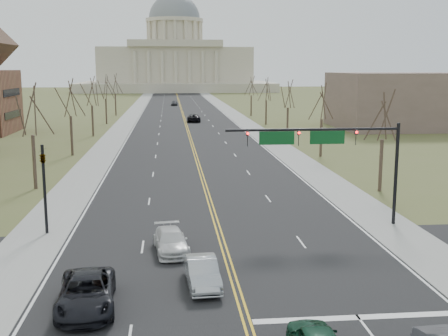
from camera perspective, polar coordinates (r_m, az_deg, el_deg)
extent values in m
plane|color=#535A2D|center=(26.26, 2.03, -14.48)|extent=(600.00, 600.00, 0.00)
cube|color=black|center=(134.14, -4.20, 5.48)|extent=(20.00, 380.00, 0.01)
cube|color=black|center=(31.77, 0.58, -9.98)|extent=(120.00, 14.00, 0.01)
cube|color=gray|center=(134.39, -9.35, 5.38)|extent=(4.00, 380.00, 0.03)
cube|color=gray|center=(134.96, 0.92, 5.53)|extent=(4.00, 380.00, 0.03)
cube|color=gold|center=(134.14, -4.20, 5.48)|extent=(0.42, 380.00, 0.01)
cube|color=silver|center=(134.26, -8.41, 5.40)|extent=(0.15, 380.00, 0.01)
cube|color=silver|center=(134.73, -0.01, 5.53)|extent=(0.15, 380.00, 0.01)
cube|color=silver|center=(26.46, 13.49, -14.53)|extent=(9.50, 0.50, 0.01)
cube|color=beige|center=(273.82, -4.95, 8.27)|extent=(90.00, 60.00, 4.00)
cube|color=beige|center=(273.67, -4.98, 10.37)|extent=(70.00, 40.00, 16.00)
cube|color=beige|center=(253.39, -4.96, 12.53)|extent=(42.00, 3.00, 3.00)
cylinder|color=beige|center=(274.08, -5.03, 13.29)|extent=(24.00, 24.00, 12.00)
cylinder|color=beige|center=(274.54, -5.05, 14.71)|extent=(27.00, 27.00, 1.60)
ellipsoid|color=slate|center=(274.61, -5.06, 14.88)|extent=(24.00, 24.00, 22.80)
cylinder|color=black|center=(41.00, 17.06, -0.60)|extent=(0.24, 0.24, 7.20)
cylinder|color=black|center=(38.62, 9.05, 3.88)|extent=(12.00, 0.18, 0.18)
imported|color=black|center=(39.55, 13.24, 3.08)|extent=(0.35, 0.40, 1.10)
sphere|color=#FF0C0C|center=(39.37, 13.33, 3.56)|extent=(0.18, 0.18, 0.18)
imported|color=black|center=(38.45, 7.58, 3.07)|extent=(0.35, 0.40, 1.10)
sphere|color=#FF0C0C|center=(38.26, 7.64, 3.56)|extent=(0.18, 0.18, 0.18)
imported|color=black|center=(37.81, 2.40, 3.03)|extent=(0.35, 0.40, 1.10)
sphere|color=#FF0C0C|center=(37.62, 2.43, 3.53)|extent=(0.18, 0.18, 0.18)
cube|color=#0C4C1E|center=(38.95, 10.45, 3.08)|extent=(2.40, 0.12, 0.90)
cube|color=#0C4C1E|center=(38.14, 5.38, 3.05)|extent=(2.40, 0.12, 0.90)
cylinder|color=black|center=(38.89, -17.76, -2.11)|extent=(0.20, 0.20, 6.00)
imported|color=black|center=(38.50, -17.94, 1.09)|extent=(0.32, 0.36, 0.99)
cylinder|color=#3C2F23|center=(51.92, 15.64, 0.25)|extent=(0.32, 0.32, 4.68)
cylinder|color=#3C2F23|center=(53.77, -18.71, 0.57)|extent=(0.32, 0.32, 4.95)
cylinder|color=#3C2F23|center=(70.72, 9.83, 3.04)|extent=(0.32, 0.32, 4.68)
cylinder|color=#3C2F23|center=(73.19, -15.22, 3.17)|extent=(0.32, 0.32, 4.95)
cylinder|color=#3C2F23|center=(90.04, 6.47, 4.63)|extent=(0.32, 0.32, 4.68)
cylinder|color=#3C2F23|center=(92.86, -13.20, 4.68)|extent=(0.32, 0.32, 4.95)
cylinder|color=#3C2F23|center=(109.61, 4.29, 5.65)|extent=(0.32, 0.32, 4.68)
cylinder|color=#3C2F23|center=(112.65, -11.88, 5.65)|extent=(0.32, 0.32, 4.95)
cylinder|color=#3C2F23|center=(129.30, 2.78, 6.35)|extent=(0.32, 0.32, 4.68)
cylinder|color=#3C2F23|center=(132.50, -10.95, 6.33)|extent=(0.32, 0.32, 4.95)
cube|color=black|center=(101.42, -20.64, 5.12)|extent=(0.10, 9.80, 1.20)
cube|color=black|center=(101.20, -20.77, 7.19)|extent=(0.10, 9.80, 1.20)
cube|color=brown|center=(108.78, 17.96, 6.55)|extent=(25.00, 20.00, 10.00)
imported|color=#A7ABAF|center=(28.92, -2.23, -10.54)|extent=(1.81, 4.43, 1.43)
imported|color=black|center=(27.06, -13.81, -12.21)|extent=(2.95, 5.70, 1.54)
imported|color=silver|center=(34.09, -5.41, -7.41)|extent=(2.38, 4.78, 1.34)
imported|color=black|center=(115.23, -3.09, 5.12)|extent=(2.84, 5.84, 1.60)
imported|color=#424348|center=(164.82, -5.07, 6.59)|extent=(2.03, 4.40, 1.46)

